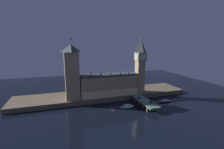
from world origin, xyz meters
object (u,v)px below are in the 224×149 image
Objects in this scene: car_southbound_lead at (151,102)px; victoria_tower at (72,72)px; pedestrian_mid_walk at (147,98)px; clock_tower at (140,64)px; car_northbound_lead at (139,98)px; pedestrian_far_rail at (135,96)px; street_lamp_near at (147,102)px; street_lamp_mid at (149,96)px; street_lamp_far at (134,93)px; boat_downstream at (165,101)px; boat_upstream at (127,107)px; pedestrian_near_rail at (147,105)px.

victoria_tower is at bearing 151.10° from car_southbound_lead.
victoria_tower is at bearing 159.33° from pedestrian_mid_walk.
car_northbound_lead is (-12.58, -23.29, -35.43)m from clock_tower.
pedestrian_mid_walk reaches higher than pedestrian_far_rail.
clock_tower is 11.06× the size of street_lamp_near.
pedestrian_far_rail reaches higher than car_southbound_lead.
street_lamp_mid is 18.82m from street_lamp_far.
clock_tower is 39.00m from street_lamp_far.
street_lamp_near is (-15.70, -46.17, -32.12)m from clock_tower.
car_northbound_lead is 0.65× the size of street_lamp_mid.
clock_tower reaches higher than boat_downstream.
car_southbound_lead is 25.69m from boat_upstream.
victoria_tower is at bearing 163.21° from boat_downstream.
pedestrian_near_rail is at bearing -128.70° from street_lamp_mid.
pedestrian_mid_walk reaches higher than car_northbound_lead.
pedestrian_near_rail is at bearing -89.20° from street_lamp_far.
pedestrian_far_rail is at bearing 109.89° from car_southbound_lead.
pedestrian_far_rail is (0.00, 27.93, -0.14)m from pedestrian_near_rail.
clock_tower is 58.39m from street_lamp_near.
pedestrian_far_rail is at bearing 89.20° from street_lamp_near.
pedestrian_near_rail is (-2.73, -22.26, 0.32)m from car_northbound_lead.
pedestrian_near_rail is at bearing -153.99° from boat_downstream.
victoria_tower is 38.23× the size of pedestrian_mid_walk.
car_northbound_lead is at bearing -19.82° from victoria_tower.
clock_tower is 11.41× the size of street_lamp_mid.
pedestrian_near_rail reaches higher than boat_upstream.
victoria_tower reaches higher than pedestrian_near_rail.
car_southbound_lead reaches higher than boat_upstream.
boat_upstream is at bearing -31.40° from victoria_tower.
street_lamp_far reaches higher than street_lamp_mid.
pedestrian_near_rail is 1.15× the size of pedestrian_far_rail.
car_southbound_lead is 0.26× the size of boat_downstream.
pedestrian_mid_walk is 14.78m from pedestrian_far_rail.
pedestrian_near_rail is at bearing -90.00° from pedestrian_far_rail.
pedestrian_far_rail is 0.25× the size of street_lamp_near.
car_northbound_lead is 0.24× the size of boat_upstream.
car_northbound_lead is at bearing 152.20° from pedestrian_mid_walk.
street_lamp_far is 0.48× the size of boat_downstream.
pedestrian_mid_walk reaches higher than boat_downstream.
pedestrian_far_rail is at bearing 137.52° from pedestrian_mid_walk.
boat_upstream is 1.10× the size of boat_downstream.
pedestrian_mid_walk is at bearing 95.94° from street_lamp_mid.
car_southbound_lead is 0.64× the size of street_lamp_mid.
victoria_tower reaches higher than boat_downstream.
car_northbound_lead is at bearing 83.02° from pedestrian_near_rail.
clock_tower is at bearing 71.21° from street_lamp_near.
victoria_tower is 78.73m from pedestrian_far_rail.
car_southbound_lead is 25.31m from street_lamp_far.
street_lamp_mid is 27.79m from boat_upstream.
car_northbound_lead is 2.15× the size of pedestrian_near_rail.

